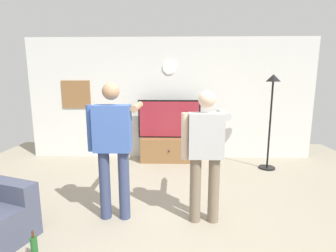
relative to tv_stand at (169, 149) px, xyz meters
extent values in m
plane|color=#9E937F|center=(0.02, -2.60, -0.26)|extent=(8.40, 8.40, 0.00)
cube|color=silver|center=(0.02, 0.35, 1.09)|extent=(6.40, 0.10, 2.70)
cube|color=olive|center=(0.00, 0.00, 0.00)|extent=(1.23, 0.42, 0.52)
sphere|color=black|center=(0.00, -0.22, 0.03)|extent=(0.04, 0.04, 0.04)
cube|color=black|center=(0.00, 0.05, 0.68)|extent=(1.35, 0.06, 0.83)
cube|color=maroon|center=(0.00, 0.02, 0.68)|extent=(1.29, 0.01, 0.77)
cylinder|color=white|center=(0.00, 0.29, 1.79)|extent=(0.30, 0.03, 0.30)
cube|color=olive|center=(-2.11, 0.30, 1.19)|extent=(0.65, 0.04, 0.62)
cylinder|color=black|center=(2.01, -0.43, -0.25)|extent=(0.32, 0.32, 0.03)
cylinder|color=black|center=(2.01, -0.43, 0.63)|extent=(0.04, 0.04, 1.72)
cone|color=black|center=(2.01, -0.43, 1.56)|extent=(0.28, 0.28, 0.14)
cylinder|color=#384266|center=(-0.78, -2.39, 0.19)|extent=(0.14, 0.14, 0.91)
cylinder|color=#384266|center=(-0.53, -2.39, 0.19)|extent=(0.14, 0.14, 0.91)
cube|color=#3F60AD|center=(-0.65, -2.39, 0.94)|extent=(0.45, 0.22, 0.58)
sphere|color=tan|center=(-0.65, -2.39, 1.39)|extent=(0.21, 0.21, 0.21)
cylinder|color=#3F60AD|center=(-0.92, -2.39, 0.94)|extent=(0.09, 0.09, 0.58)
cylinder|color=tan|center=(-0.38, -2.10, 1.18)|extent=(0.09, 0.58, 0.09)
cube|color=white|center=(-0.38, -1.78, 1.18)|extent=(0.04, 0.12, 0.04)
cylinder|color=#7A6B56|center=(0.39, -2.44, 0.16)|extent=(0.14, 0.14, 0.85)
cylinder|color=#7A6B56|center=(0.62, -2.44, 0.16)|extent=(0.14, 0.14, 0.85)
cube|color=#B7B7B7|center=(0.50, -2.44, 0.86)|extent=(0.42, 0.22, 0.55)
sphere|color=beige|center=(0.50, -2.44, 1.31)|extent=(0.21, 0.21, 0.21)
cylinder|color=beige|center=(0.25, -2.44, 0.85)|extent=(0.09, 0.09, 0.58)
cylinder|color=#B7B7B7|center=(0.76, -2.15, 1.09)|extent=(0.09, 0.58, 0.09)
cube|color=white|center=(0.76, -1.83, 1.09)|extent=(0.04, 0.12, 0.04)
cube|color=#474C60|center=(-1.87, -2.71, 0.27)|extent=(0.87, 0.46, 0.22)
cylinder|color=#1E5923|center=(-1.28, -3.23, -0.13)|extent=(0.07, 0.07, 0.26)
cylinder|color=#4C2814|center=(-1.28, -3.23, 0.03)|extent=(0.02, 0.02, 0.07)
camera|label=1|loc=(0.12, -5.49, 1.54)|focal=27.43mm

